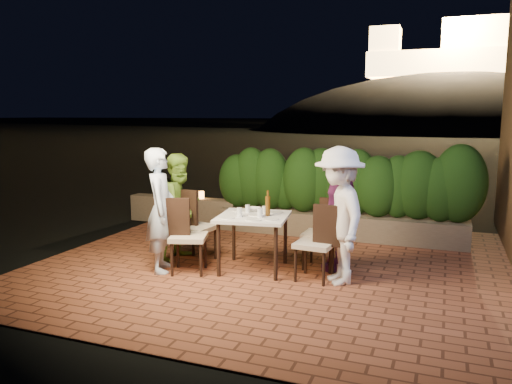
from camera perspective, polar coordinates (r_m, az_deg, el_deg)
The scene contains 29 objects.
ground at distance 6.63m, azimuth 3.46°, elevation -9.63°, with size 400.00×400.00×0.00m, color black.
terrace_floor at distance 7.10m, azimuth 4.69°, elevation -8.83°, with size 7.00×6.00×0.15m, color brown.
planter at distance 8.67m, azimuth 9.35°, elevation -3.75°, with size 4.20×0.55×0.40m, color brown.
hedge at distance 8.54m, azimuth 9.47°, elevation 1.16°, with size 4.00×0.70×1.10m, color #16360E, non-canonical shape.
parapet at distance 9.70m, azimuth -8.27°, elevation -2.07°, with size 2.20×0.30×0.50m, color brown.
hill at distance 66.28m, azimuth 21.06°, elevation 3.10°, with size 52.00×40.00×22.00m, color black.
fortress at distance 66.53m, azimuth 21.78°, elevation 15.61°, with size 26.00×8.00×8.00m, color #FFCC7A, non-canonical shape.
dining_table at distance 6.74m, azimuth -0.31°, elevation -5.80°, with size 0.91×0.91×0.75m, color white, non-canonical shape.
plate_nw at distance 6.49m, azimuth -3.30°, elevation -2.94°, with size 0.20×0.20×0.01m, color white.
plate_sw at distance 6.95m, azimuth -1.78°, elevation -2.12°, with size 0.23×0.23×0.01m, color white.
plate_ne at distance 6.39m, azimuth 1.73°, elevation -3.13°, with size 0.20×0.20×0.01m, color white.
plate_se at distance 6.83m, azimuth 2.23°, elevation -2.34°, with size 0.20×0.20×0.01m, color white.
plate_centre at distance 6.66m, azimuth 0.00°, elevation -2.61°, with size 0.23×0.23×0.01m, color white.
plate_front at distance 6.36m, azimuth -0.31°, elevation -3.17°, with size 0.21×0.21×0.01m, color white.
glass_nw at distance 6.54m, azimuth -1.92°, elevation -2.34°, with size 0.07×0.07×0.12m, color silver.
glass_sw at distance 6.82m, azimuth -0.97°, elevation -1.92°, with size 0.06×0.06×0.11m, color silver.
glass_ne at distance 6.51m, azimuth 0.46°, elevation -2.39°, with size 0.07×0.07×0.12m, color silver.
glass_se at distance 6.76m, azimuth 0.95°, elevation -2.05°, with size 0.06×0.06×0.10m, color silver.
beer_bottle at distance 6.60m, azimuth 1.36°, elevation -1.28°, with size 0.07×0.07×0.34m, color #52320D, non-canonical shape.
bowl at distance 6.96m, azimuth -0.30°, elevation -1.96°, with size 0.19×0.19×0.05m, color white.
chair_left_front at distance 6.67m, azimuth -7.72°, elevation -4.94°, with size 0.46×0.46×1.00m, color black, non-canonical shape.
chair_left_back at distance 7.16m, azimuth -6.84°, elevation -3.87°, with size 0.47×0.47×1.02m, color black, non-canonical shape.
chair_right_front at distance 6.35m, azimuth 6.73°, elevation -5.72°, with size 0.45×0.45×0.98m, color black, non-canonical shape.
chair_right_back at distance 6.83m, azimuth 7.42°, elevation -4.67°, with size 0.45×0.45×0.98m, color black, non-canonical shape.
diner_blue at distance 6.72m, azimuth -10.80°, elevation -2.05°, with size 0.60×0.40×1.65m, color #C6E1FF.
diner_green at distance 7.27m, azimuth -8.61°, elevation -1.65°, with size 0.74×0.58×1.53m, color #7EB538.
diner_white at distance 6.21m, azimuth 9.46°, elevation -2.69°, with size 1.10×0.63×1.70m, color white.
diner_purple at distance 6.74m, azimuth 9.58°, elevation -1.91°, with size 0.98×0.41×1.67m, color #68225E.
parapet_lamp at distance 9.46m, azimuth -6.25°, elevation -0.34°, with size 0.10×0.10×0.14m, color orange.
Camera 1 is at (1.88, -6.00, 2.09)m, focal length 35.00 mm.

